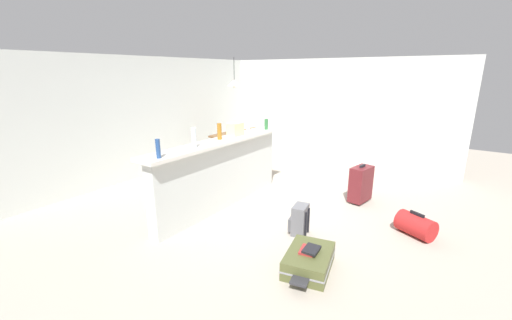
# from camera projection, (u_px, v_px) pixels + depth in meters

# --- Properties ---
(ground_plane) EXTENTS (13.00, 13.00, 0.05)m
(ground_plane) POSITION_uv_depth(u_px,v_px,m) (274.00, 201.00, 5.63)
(ground_plane) COLOR #ADA393
(wall_back) EXTENTS (6.60, 0.10, 2.50)m
(wall_back) POSITION_uv_depth(u_px,v_px,m) (157.00, 116.00, 6.97)
(wall_back) COLOR silver
(wall_back) RESTS_ON ground_plane
(wall_right) EXTENTS (0.10, 6.00, 2.50)m
(wall_right) POSITION_uv_depth(u_px,v_px,m) (329.00, 111.00, 7.87)
(wall_right) COLOR silver
(wall_right) RESTS_ON ground_plane
(partition_half_wall) EXTENTS (2.80, 0.20, 1.09)m
(partition_half_wall) POSITION_uv_depth(u_px,v_px,m) (221.00, 176.00, 5.19)
(partition_half_wall) COLOR silver
(partition_half_wall) RESTS_ON ground_plane
(bar_countertop) EXTENTS (2.96, 0.40, 0.05)m
(bar_countertop) POSITION_uv_depth(u_px,v_px,m) (220.00, 142.00, 5.04)
(bar_countertop) COLOR white
(bar_countertop) RESTS_ON partition_half_wall
(bottle_blue) EXTENTS (0.06, 0.06, 0.25)m
(bottle_blue) POSITION_uv_depth(u_px,v_px,m) (158.00, 149.00, 3.95)
(bottle_blue) COLOR #284C89
(bottle_blue) RESTS_ON bar_countertop
(bottle_clear) EXTENTS (0.07, 0.07, 0.29)m
(bottle_clear) POSITION_uv_depth(u_px,v_px,m) (194.00, 138.00, 4.48)
(bottle_clear) COLOR silver
(bottle_clear) RESTS_ON bar_countertop
(bottle_amber) EXTENTS (0.07, 0.07, 0.26)m
(bottle_amber) POSITION_uv_depth(u_px,v_px,m) (219.00, 131.00, 5.04)
(bottle_amber) COLOR #9E661E
(bottle_amber) RESTS_ON bar_countertop
(bottle_white) EXTENTS (0.07, 0.07, 0.27)m
(bottle_white) POSITION_uv_depth(u_px,v_px,m) (248.00, 126.00, 5.50)
(bottle_white) COLOR silver
(bottle_white) RESTS_ON bar_countertop
(bottle_green) EXTENTS (0.07, 0.07, 0.20)m
(bottle_green) POSITION_uv_depth(u_px,v_px,m) (266.00, 124.00, 5.92)
(bottle_green) COLOR #2D6B38
(bottle_green) RESTS_ON bar_countertop
(grocery_bag) EXTENTS (0.26, 0.18, 0.22)m
(grocery_bag) POSITION_uv_depth(u_px,v_px,m) (235.00, 129.00, 5.34)
(grocery_bag) COLOR beige
(grocery_bag) RESTS_ON bar_countertop
(dining_table) EXTENTS (1.10, 0.80, 0.74)m
(dining_table) POSITION_uv_depth(u_px,v_px,m) (236.00, 138.00, 7.67)
(dining_table) COLOR brown
(dining_table) RESTS_ON ground_plane
(dining_chair_near_partition) EXTENTS (0.44, 0.44, 0.93)m
(dining_chair_near_partition) POSITION_uv_depth(u_px,v_px,m) (254.00, 146.00, 7.41)
(dining_chair_near_partition) COLOR #9E754C
(dining_chair_near_partition) RESTS_ON ground_plane
(pendant_lamp) EXTENTS (0.34, 0.34, 0.67)m
(pendant_lamp) POSITION_uv_depth(u_px,v_px,m) (234.00, 83.00, 7.27)
(pendant_lamp) COLOR black
(suitcase_flat_olive) EXTENTS (0.88, 0.63, 0.22)m
(suitcase_flat_olive) POSITION_uv_depth(u_px,v_px,m) (309.00, 260.00, 3.62)
(suitcase_flat_olive) COLOR #51562D
(suitcase_flat_olive) RESTS_ON ground_plane
(backpack_grey) EXTENTS (0.31, 0.28, 0.42)m
(backpack_grey) POSITION_uv_depth(u_px,v_px,m) (299.00, 220.00, 4.41)
(backpack_grey) COLOR slate
(backpack_grey) RESTS_ON ground_plane
(suitcase_upright_maroon) EXTENTS (0.48, 0.31, 0.67)m
(suitcase_upright_maroon) POSITION_uv_depth(u_px,v_px,m) (361.00, 184.00, 5.46)
(suitcase_upright_maroon) COLOR maroon
(suitcase_upright_maroon) RESTS_ON ground_plane
(duffel_bag_red) EXTENTS (0.48, 0.56, 0.34)m
(duffel_bag_red) POSITION_uv_depth(u_px,v_px,m) (416.00, 225.00, 4.36)
(duffel_bag_red) COLOR red
(duffel_bag_red) RESTS_ON ground_plane
(book_stack) EXTENTS (0.25, 0.24, 0.05)m
(book_stack) POSITION_uv_depth(u_px,v_px,m) (309.00, 250.00, 3.59)
(book_stack) COLOR #AD2D2D
(book_stack) RESTS_ON suitcase_flat_olive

